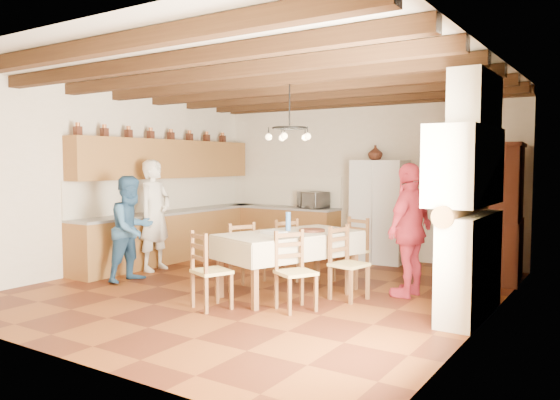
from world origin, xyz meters
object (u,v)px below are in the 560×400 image
(dining_table, at_px, (289,239))
(person_woman_red, at_px, (410,230))
(chair_left_far, at_px, (280,250))
(chair_right_far, at_px, (349,263))
(microwave, at_px, (313,200))
(chair_right_near, at_px, (296,271))
(chair_left_near, at_px, (237,256))
(person_woman_blue, at_px, (132,229))
(refrigerator, at_px, (380,211))
(chair_end_near, at_px, (212,270))
(person_man, at_px, (155,215))
(chair_end_far, at_px, (351,250))
(hutch, at_px, (505,212))

(dining_table, relative_size, person_woman_red, 1.20)
(chair_left_far, distance_m, person_woman_red, 1.98)
(chair_right_far, height_order, microwave, microwave)
(chair_right_near, height_order, microwave, microwave)
(chair_left_far, xyz_separation_m, microwave, (-0.82, 2.42, 0.58))
(microwave, bearing_deg, chair_left_near, -59.99)
(dining_table, height_order, person_woman_blue, person_woman_blue)
(refrigerator, bearing_deg, chair_end_near, -100.64)
(chair_right_near, bearing_deg, chair_left_far, 69.08)
(refrigerator, distance_m, microwave, 1.42)
(chair_left_near, xyz_separation_m, person_man, (-1.96, 0.35, 0.44))
(chair_end_far, bearing_deg, person_woman_red, -4.28)
(chair_left_far, xyz_separation_m, person_woman_blue, (-1.89, -1.18, 0.32))
(dining_table, distance_m, chair_end_near, 1.26)
(refrigerator, relative_size, person_woman_red, 1.02)
(refrigerator, distance_m, person_woman_blue, 4.35)
(hutch, xyz_separation_m, chair_right_far, (-1.47, -2.32, -0.56))
(chair_right_far, bearing_deg, person_woman_blue, 115.36)
(person_man, distance_m, person_woman_red, 4.18)
(refrigerator, height_order, chair_end_near, refrigerator)
(hutch, height_order, chair_right_near, hutch)
(dining_table, relative_size, chair_end_near, 2.23)
(hutch, bearing_deg, refrigerator, 162.27)
(chair_end_near, bearing_deg, chair_end_far, -86.30)
(chair_left_far, bearing_deg, chair_left_near, 5.68)
(chair_left_far, height_order, chair_right_far, same)
(chair_right_near, bearing_deg, microwave, 55.93)
(dining_table, relative_size, chair_left_far, 2.23)
(chair_end_near, bearing_deg, microwave, -55.36)
(refrigerator, xyz_separation_m, chair_end_near, (-0.48, -4.10, -0.43))
(dining_table, xyz_separation_m, chair_right_near, (0.51, -0.67, -0.28))
(chair_right_far, bearing_deg, refrigerator, 26.30)
(person_man, bearing_deg, dining_table, -98.96)
(hutch, xyz_separation_m, dining_table, (-2.29, -2.47, -0.28))
(hutch, distance_m, person_man, 5.52)
(chair_left_near, height_order, person_man, person_man)
(chair_left_far, relative_size, chair_end_near, 1.00)
(refrigerator, bearing_deg, chair_right_far, -79.20)
(chair_end_near, bearing_deg, person_woman_blue, 7.20)
(hutch, height_order, chair_end_far, hutch)
(chair_end_far, xyz_separation_m, person_woman_blue, (-2.76, -1.78, 0.32))
(person_man, relative_size, person_woman_red, 1.03)
(chair_end_far, height_order, person_woman_red, person_woman_red)
(refrigerator, height_order, person_woman_blue, refrigerator)
(chair_left_far, bearing_deg, person_man, -55.33)
(chair_end_far, bearing_deg, chair_end_near, -92.93)
(chair_left_near, bearing_deg, person_woman_red, 140.14)
(chair_right_near, xyz_separation_m, person_woman_blue, (-2.90, 0.03, 0.32))
(refrigerator, height_order, person_woman_red, refrigerator)
(refrigerator, bearing_deg, chair_right_near, -87.28)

